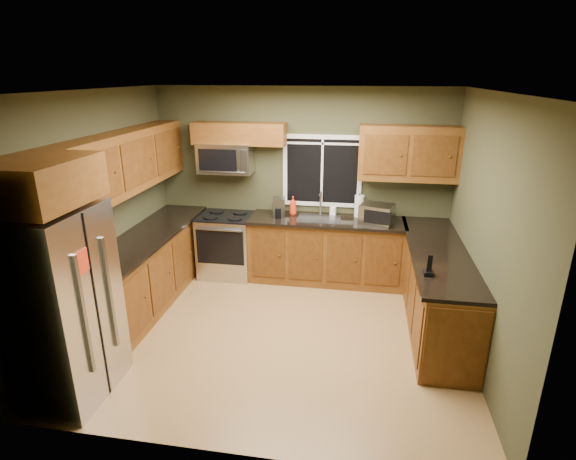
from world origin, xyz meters
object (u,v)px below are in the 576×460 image
(paper_towel_roll, at_px, (359,206))
(soap_bottle_a, at_px, (293,206))
(refrigerator, at_px, (60,306))
(range, at_px, (227,245))
(kettle, at_px, (278,207))
(microwave, at_px, (226,158))
(cordless_phone, at_px, (429,269))
(toaster_oven, at_px, (377,214))
(soap_bottle_b, at_px, (333,209))
(coffee_maker, at_px, (279,208))

(paper_towel_roll, relative_size, soap_bottle_a, 1.28)
(refrigerator, distance_m, range, 2.89)
(kettle, distance_m, paper_towel_roll, 1.15)
(microwave, height_order, paper_towel_roll, microwave)
(range, xyz_separation_m, cordless_phone, (2.62, -1.65, 0.54))
(kettle, distance_m, cordless_phone, 2.55)
(refrigerator, height_order, paper_towel_roll, refrigerator)
(microwave, distance_m, toaster_oven, 2.24)
(range, bearing_deg, microwave, 90.02)
(soap_bottle_b, bearing_deg, refrigerator, -126.49)
(kettle, relative_size, soap_bottle_a, 1.00)
(toaster_oven, distance_m, soap_bottle_a, 1.20)
(refrigerator, height_order, soap_bottle_b, refrigerator)
(paper_towel_roll, distance_m, soap_bottle_b, 0.37)
(refrigerator, xyz_separation_m, toaster_oven, (2.83, 2.71, 0.17))
(toaster_oven, bearing_deg, range, 178.28)
(kettle, xyz_separation_m, soap_bottle_b, (0.78, 0.15, -0.03))
(toaster_oven, xyz_separation_m, kettle, (-1.39, 0.14, -0.01))
(microwave, relative_size, soap_bottle_a, 2.85)
(toaster_oven, height_order, paper_towel_roll, paper_towel_roll)
(coffee_maker, relative_size, paper_towel_roll, 0.80)
(microwave, xyz_separation_m, soap_bottle_b, (1.53, 0.09, -0.70))
(soap_bottle_b, distance_m, cordless_phone, 2.18)
(soap_bottle_a, bearing_deg, paper_towel_roll, 3.78)
(kettle, relative_size, paper_towel_roll, 0.78)
(coffee_maker, height_order, soap_bottle_b, coffee_maker)
(microwave, bearing_deg, refrigerator, -103.34)
(refrigerator, height_order, range, refrigerator)
(coffee_maker, height_order, cordless_phone, coffee_maker)
(toaster_oven, relative_size, kettle, 1.90)
(paper_towel_roll, relative_size, soap_bottle_b, 1.95)
(soap_bottle_a, distance_m, soap_bottle_b, 0.58)
(coffee_maker, xyz_separation_m, cordless_phone, (1.84, -1.67, -0.06))
(soap_bottle_a, bearing_deg, soap_bottle_b, 8.16)
(kettle, xyz_separation_m, paper_towel_roll, (1.14, 0.13, 0.03))
(toaster_oven, xyz_separation_m, coffee_maker, (-1.36, 0.08, -0.01))
(coffee_maker, xyz_separation_m, soap_bottle_b, (0.75, 0.21, -0.04))
(paper_towel_roll, bearing_deg, soap_bottle_b, 176.86)
(refrigerator, bearing_deg, toaster_oven, 43.76)
(refrigerator, height_order, toaster_oven, refrigerator)
(cordless_phone, bearing_deg, microwave, 145.70)
(range, bearing_deg, cordless_phone, -32.22)
(paper_towel_roll, relative_size, cordless_phone, 1.54)
(coffee_maker, bearing_deg, range, -178.58)
(microwave, height_order, cordless_phone, microwave)
(kettle, height_order, soap_bottle_b, kettle)
(paper_towel_roll, bearing_deg, toaster_oven, -48.65)
(kettle, xyz_separation_m, cordless_phone, (1.87, -1.73, -0.06))
(toaster_oven, height_order, soap_bottle_b, toaster_oven)
(microwave, xyz_separation_m, kettle, (0.75, -0.06, -0.67))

